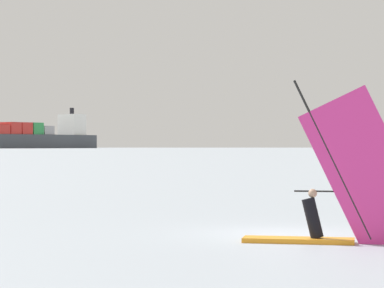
# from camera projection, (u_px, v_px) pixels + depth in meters

# --- Properties ---
(ground_plane) EXTENTS (4000.00, 4000.00, 0.00)m
(ground_plane) POSITION_uv_depth(u_px,v_px,m) (287.00, 234.00, 22.89)
(ground_plane) COLOR #9EA8B2
(windsurfer) EXTENTS (4.35, 2.20, 4.28)m
(windsurfer) POSITION_uv_depth(u_px,v_px,m) (333.00, 201.00, 20.75)
(windsurfer) COLOR orange
(windsurfer) RESTS_ON ground_plane
(cargo_ship) EXTENTS (142.57, 118.65, 37.56)m
(cargo_ship) POSITION_uv_depth(u_px,v_px,m) (21.00, 137.00, 744.43)
(cargo_ship) COLOR #3F444C
(cargo_ship) RESTS_ON ground_plane
(distant_headland) EXTENTS (781.04, 630.22, 41.02)m
(distant_headland) POSITION_uv_depth(u_px,v_px,m) (132.00, 135.00, 1447.11)
(distant_headland) COLOR #756B56
(distant_headland) RESTS_ON ground_plane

